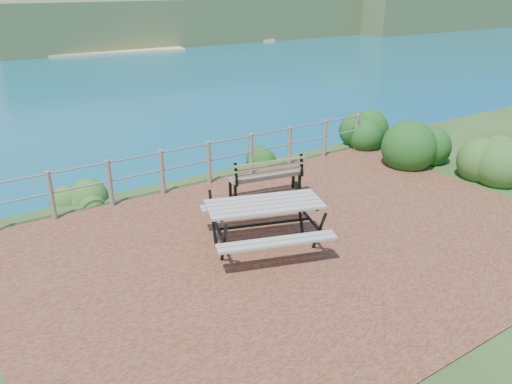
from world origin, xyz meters
TOP-DOWN VIEW (x-y plane):
  - ground at (0.00, 0.00)m, footprint 10.00×7.00m
  - safety_railing at (0.00, 3.35)m, footprint 9.40×0.10m
  - picnic_table at (-0.62, 0.19)m, footprint 2.12×1.63m
  - park_bench at (0.67, 2.05)m, footprint 1.68×0.70m
  - shrub_right_front at (5.17, 1.97)m, footprint 1.43×1.43m
  - shrub_right_back at (5.81, -0.20)m, footprint 1.26×1.26m
  - shrub_right_edge at (5.20, 3.55)m, footprint 1.12×1.12m
  - shrub_lip_west at (-2.77, 4.02)m, footprint 0.86×0.86m
  - shrub_lip_east at (2.07, 4.22)m, footprint 0.70×0.70m

SIDE VIEW (x-z plane):
  - ground at x=0.00m, z-range -0.06..0.06m
  - shrub_right_front at x=5.17m, z-range -1.01..1.01m
  - shrub_right_back at x=5.81m, z-range -0.89..0.89m
  - shrub_right_edge at x=5.20m, z-range -0.80..0.80m
  - shrub_lip_west at x=-2.77m, z-range -0.32..0.32m
  - shrub_lip_east at x=2.07m, z-range -0.21..0.21m
  - picnic_table at x=-0.62m, z-range 0.11..0.94m
  - safety_railing at x=0.00m, z-range 0.07..1.07m
  - park_bench at x=0.67m, z-range 0.15..1.07m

